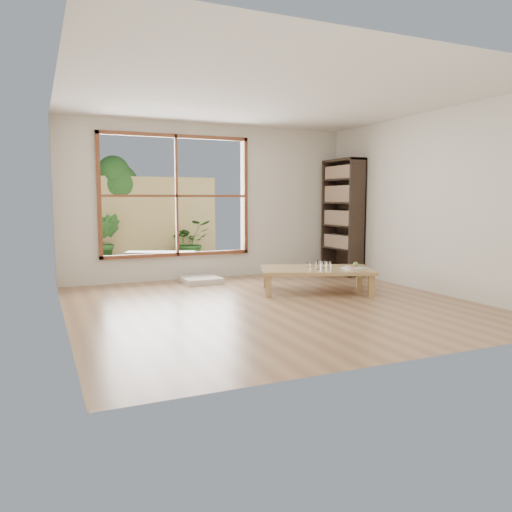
{
  "coord_description": "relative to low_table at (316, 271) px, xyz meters",
  "views": [
    {
      "loc": [
        -2.74,
        -5.69,
        1.35
      ],
      "look_at": [
        0.08,
        0.7,
        0.55
      ],
      "focal_mm": 35.0,
      "sensor_mm": 36.0,
      "label": 1
    }
  ],
  "objects": [
    {
      "name": "deck",
      "position": [
        -1.57,
        3.03,
        -0.31
      ],
      "size": [
        2.8,
        2.0,
        0.05
      ],
      "primitive_type": "cube",
      "color": "#3B332B",
      "rests_on": "ground"
    },
    {
      "name": "shrub_left",
      "position": [
        -2.52,
        3.65,
        0.24
      ],
      "size": [
        0.61,
        0.51,
        1.05
      ],
      "primitive_type": "imported",
      "rotation": [
        0.0,
        0.0,
        -0.09
      ],
      "color": "#275C21",
      "rests_on": "deck"
    },
    {
      "name": "glass_small",
      "position": [
        -0.05,
        0.15,
        0.08
      ],
      "size": [
        0.06,
        0.06,
        0.08
      ],
      "primitive_type": "cylinder",
      "color": "silver",
      "rests_on": "low_table"
    },
    {
      "name": "ground",
      "position": [
        -0.97,
        -0.53,
        -0.31
      ],
      "size": [
        5.0,
        5.0,
        0.0
      ],
      "primitive_type": "plane",
      "color": "#A37C51",
      "rests_on": "ground"
    },
    {
      "name": "glass_tall",
      "position": [
        -0.04,
        -0.11,
        0.11
      ],
      "size": [
        0.07,
        0.07,
        0.14
      ],
      "primitive_type": "cylinder",
      "color": "silver",
      "rests_on": "low_table"
    },
    {
      "name": "bookshelf",
      "position": [
        1.35,
        1.37,
        0.72
      ],
      "size": [
        0.33,
        0.92,
        2.05
      ],
      "primitive_type": "cube",
      "color": "#33251C",
      "rests_on": "ground"
    },
    {
      "name": "glass_mid",
      "position": [
        0.2,
        -0.01,
        0.08
      ],
      "size": [
        0.06,
        0.06,
        0.09
      ],
      "primitive_type": "cylinder",
      "color": "silver",
      "rests_on": "low_table"
    },
    {
      "name": "shrub_right",
      "position": [
        -0.83,
        3.66,
        0.17
      ],
      "size": [
        0.89,
        0.79,
        0.9
      ],
      "primitive_type": "imported",
      "rotation": [
        0.0,
        0.0,
        0.12
      ],
      "color": "#275C21",
      "rests_on": "deck"
    },
    {
      "name": "floor_cushion",
      "position": [
        -1.3,
        1.47,
        -0.26
      ],
      "size": [
        0.61,
        0.61,
        0.09
      ],
      "primitive_type": "cube",
      "rotation": [
        0.0,
        0.0,
        0.03
      ],
      "color": "white",
      "rests_on": "ground"
    },
    {
      "name": "garden_tree",
      "position": [
        -2.24,
        4.33,
        1.32
      ],
      "size": [
        1.04,
        0.85,
        2.22
      ],
      "color": "#4C3D2D",
      "rests_on": "ground"
    },
    {
      "name": "bamboo_fence",
      "position": [
        -1.57,
        4.03,
        0.59
      ],
      "size": [
        2.8,
        0.06,
        1.8
      ],
      "primitive_type": "cube",
      "color": "#D4BF6D",
      "rests_on": "ground"
    },
    {
      "name": "glass_short",
      "position": [
        0.12,
        -0.01,
        0.09
      ],
      "size": [
        0.08,
        0.08,
        0.1
      ],
      "primitive_type": "cylinder",
      "color": "silver",
      "rests_on": "low_table"
    },
    {
      "name": "food_tray",
      "position": [
        0.47,
        -0.25,
        0.06
      ],
      "size": [
        0.3,
        0.23,
        0.09
      ],
      "rotation": [
        0.0,
        0.0,
        0.06
      ],
      "color": "white",
      "rests_on": "low_table"
    },
    {
      "name": "low_table",
      "position": [
        0.0,
        0.0,
        0.0
      ],
      "size": [
        1.81,
        1.43,
        0.35
      ],
      "rotation": [
        0.0,
        0.0,
        -0.39
      ],
      "color": "tan",
      "rests_on": "ground"
    },
    {
      "name": "garden_bench",
      "position": [
        -1.69,
        2.6,
        0.05
      ],
      "size": [
        1.27,
        0.81,
        0.39
      ],
      "rotation": [
        0.0,
        0.0,
        -0.4
      ],
      "color": "#33251C",
      "rests_on": "deck"
    }
  ]
}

